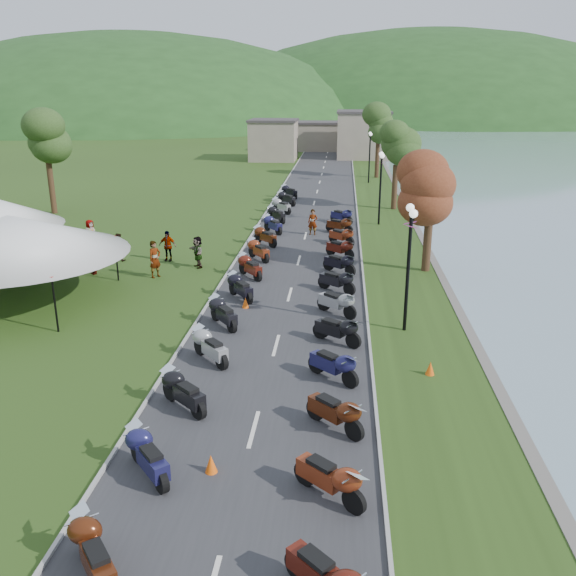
{
  "coord_description": "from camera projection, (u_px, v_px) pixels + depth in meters",
  "views": [
    {
      "loc": [
        2.35,
        -5.17,
        9.36
      ],
      "look_at": [
        0.18,
        19.1,
        1.3
      ],
      "focal_mm": 38.0,
      "sensor_mm": 36.0,
      "label": 1
    }
  ],
  "objects": [
    {
      "name": "traffic_cone_near",
      "position": [
        211.0,
        464.0,
        15.46
      ],
      "size": [
        0.33,
        0.33,
        0.52
      ],
      "primitive_type": "cone",
      "color": "#F2590C",
      "rests_on": "ground"
    },
    {
      "name": "moto_row_right",
      "position": [
        338.0,
        291.0,
        27.61
      ],
      "size": [
        2.6,
        36.53,
        1.1
      ],
      "primitive_type": null,
      "color": "#331411",
      "rests_on": "ground"
    },
    {
      "name": "road",
      "position": [
        310.0,
        218.0,
        45.85
      ],
      "size": [
        7.0,
        120.0,
        0.02
      ],
      "primitive_type": "cube",
      "color": "#343436",
      "rests_on": "ground"
    },
    {
      "name": "pedestrian_a",
      "position": [
        156.0,
        277.0,
        31.52
      ],
      "size": [
        0.82,
        0.87,
        1.92
      ],
      "primitive_type": "imported",
      "rotation": [
        0.0,
        0.0,
        0.96
      ],
      "color": "slate",
      "rests_on": "ground"
    },
    {
      "name": "tree_lakeside",
      "position": [
        430.0,
        205.0,
        31.49
      ],
      "size": [
        2.57,
        2.57,
        7.15
      ],
      "primitive_type": null,
      "color": "#375622",
      "rests_on": "ground"
    },
    {
      "name": "vendor_tent_main",
      "position": [
        14.0,
        259.0,
        27.41
      ],
      "size": [
        6.86,
        6.86,
        4.0
      ],
      "primitive_type": null,
      "color": "silver",
      "rests_on": "ground"
    },
    {
      "name": "pedestrian_c",
      "position": [
        94.0,
        274.0,
        32.03
      ],
      "size": [
        1.11,
        1.13,
        1.73
      ],
      "primitive_type": "imported",
      "rotation": [
        0.0,
        0.0,
        5.48
      ],
      "color": "slate",
      "rests_on": "ground"
    },
    {
      "name": "pedestrian_b",
      "position": [
        120.0,
        261.0,
        34.52
      ],
      "size": [
        0.84,
        0.58,
        1.58
      ],
      "primitive_type": "imported",
      "rotation": [
        0.0,
        0.0,
        2.93
      ],
      "color": "slate",
      "rests_on": "ground"
    },
    {
      "name": "hills_backdrop",
      "position": [
        337.0,
        117.0,
        197.17
      ],
      "size": [
        360.0,
        120.0,
        76.0
      ],
      "primitive_type": null,
      "color": "#285621",
      "rests_on": "ground"
    },
    {
      "name": "far_building",
      "position": [
        314.0,
        137.0,
        87.8
      ],
      "size": [
        18.0,
        16.0,
        5.0
      ],
      "primitive_type": "cube",
      "color": "gray",
      "rests_on": "ground"
    },
    {
      "name": "moto_row_left",
      "position": [
        245.0,
        277.0,
        29.63
      ],
      "size": [
        2.6,
        53.22,
        1.1
      ],
      "primitive_type": null,
      "color": "#331411",
      "rests_on": "ground"
    }
  ]
}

